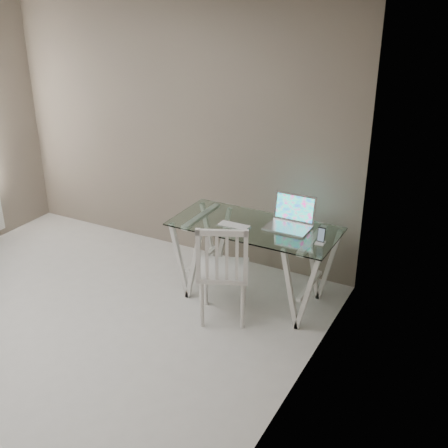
# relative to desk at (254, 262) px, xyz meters

# --- Properties ---
(desk) EXTENTS (1.50, 0.70, 0.75)m
(desk) POSITION_rel_desk_xyz_m (0.00, 0.00, 0.00)
(desk) COLOR silver
(desk) RESTS_ON ground
(chair) EXTENTS (0.57, 0.57, 0.94)m
(chair) POSITION_rel_desk_xyz_m (-0.07, -0.47, 0.14)
(chair) COLOR silver
(chair) RESTS_ON ground
(laptop) EXTENTS (0.39, 0.32, 0.27)m
(laptop) POSITION_rel_desk_xyz_m (0.29, 0.15, 0.43)
(laptop) COLOR #B4B4B9
(laptop) RESTS_ON desk
(keyboard) EXTENTS (0.29, 0.13, 0.01)m
(keyboard) POSITION_rel_desk_xyz_m (-0.16, -0.09, 0.37)
(keyboard) COLOR silver
(keyboard) RESTS_ON desk
(mouse) EXTENTS (0.12, 0.07, 0.04)m
(mouse) POSITION_rel_desk_xyz_m (-0.08, -0.24, 0.38)
(mouse) COLOR white
(mouse) RESTS_ON desk
(phone_dock) EXTENTS (0.08, 0.08, 0.14)m
(phone_dock) POSITION_rel_desk_xyz_m (0.64, -0.07, 0.40)
(phone_dock) COLOR white
(phone_dock) RESTS_ON desk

